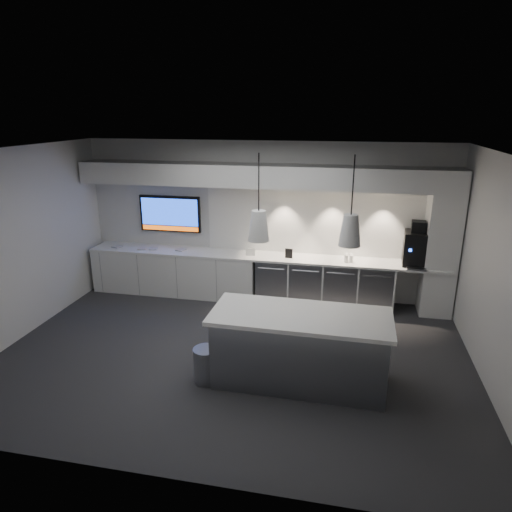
% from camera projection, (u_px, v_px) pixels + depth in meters
% --- Properties ---
extents(floor, '(7.00, 7.00, 0.00)m').
position_uv_depth(floor, '(233.00, 354.00, 6.90)').
color(floor, '#2A2A2D').
rests_on(floor, ground).
extents(ceiling, '(7.00, 7.00, 0.00)m').
position_uv_depth(ceiling, '(230.00, 152.00, 5.98)').
color(ceiling, black).
rests_on(ceiling, wall_back).
extents(wall_back, '(7.00, 0.00, 7.00)m').
position_uv_depth(wall_back, '(264.00, 221.00, 8.77)').
color(wall_back, silver).
rests_on(wall_back, floor).
extents(wall_front, '(7.00, 0.00, 7.00)m').
position_uv_depth(wall_front, '(162.00, 345.00, 4.11)').
color(wall_front, silver).
rests_on(wall_front, floor).
extents(wall_left, '(0.00, 7.00, 7.00)m').
position_uv_depth(wall_left, '(15.00, 246.00, 7.11)').
color(wall_left, silver).
rests_on(wall_left, floor).
extents(wall_right, '(0.00, 7.00, 7.00)m').
position_uv_depth(wall_right, '(499.00, 278.00, 5.77)').
color(wall_right, silver).
rests_on(wall_right, floor).
extents(back_counter, '(6.80, 0.65, 0.04)m').
position_uv_depth(back_counter, '(261.00, 256.00, 8.66)').
color(back_counter, white).
rests_on(back_counter, left_base_cabinets).
extents(left_base_cabinets, '(3.30, 0.63, 0.86)m').
position_uv_depth(left_base_cabinets, '(175.00, 272.00, 9.13)').
color(left_base_cabinets, white).
rests_on(left_base_cabinets, floor).
extents(fridge_unit_a, '(0.60, 0.61, 0.85)m').
position_uv_depth(fridge_unit_a, '(274.00, 280.00, 8.75)').
color(fridge_unit_a, gray).
rests_on(fridge_unit_a, floor).
extents(fridge_unit_b, '(0.60, 0.61, 0.85)m').
position_uv_depth(fridge_unit_b, '(306.00, 282.00, 8.63)').
color(fridge_unit_b, gray).
rests_on(fridge_unit_b, floor).
extents(fridge_unit_c, '(0.60, 0.61, 0.85)m').
position_uv_depth(fridge_unit_c, '(340.00, 284.00, 8.51)').
color(fridge_unit_c, gray).
rests_on(fridge_unit_c, floor).
extents(fridge_unit_d, '(0.60, 0.61, 0.85)m').
position_uv_depth(fridge_unit_d, '(375.00, 287.00, 8.39)').
color(fridge_unit_d, gray).
rests_on(fridge_unit_d, floor).
extents(backsplash, '(4.60, 0.03, 1.30)m').
position_uv_depth(backsplash, '(327.00, 221.00, 8.51)').
color(backsplash, white).
rests_on(backsplash, wall_back).
extents(soffit, '(6.90, 0.60, 0.40)m').
position_uv_depth(soffit, '(261.00, 176.00, 8.22)').
color(soffit, white).
rests_on(soffit, wall_back).
extents(column, '(0.55, 0.55, 2.60)m').
position_uv_depth(column, '(441.00, 244.00, 7.94)').
color(column, white).
rests_on(column, floor).
extents(wall_tv, '(1.25, 0.07, 0.72)m').
position_uv_depth(wall_tv, '(170.00, 214.00, 9.07)').
color(wall_tv, black).
rests_on(wall_tv, wall_back).
extents(island, '(2.36, 1.04, 1.00)m').
position_uv_depth(island, '(300.00, 348.00, 6.07)').
color(island, gray).
rests_on(island, floor).
extents(bin, '(0.44, 0.44, 0.49)m').
position_uv_depth(bin, '(206.00, 365.00, 6.15)').
color(bin, gray).
rests_on(bin, floor).
extents(coffee_machine, '(0.47, 0.63, 0.79)m').
position_uv_depth(coffee_machine, '(416.00, 247.00, 8.04)').
color(coffee_machine, black).
rests_on(coffee_machine, back_counter).
extents(sign_black, '(0.14, 0.03, 0.18)m').
position_uv_depth(sign_black, '(289.00, 253.00, 8.46)').
color(sign_black, black).
rests_on(sign_black, back_counter).
extents(sign_white, '(0.18, 0.05, 0.14)m').
position_uv_depth(sign_white, '(250.00, 252.00, 8.60)').
color(sign_white, white).
rests_on(sign_white, back_counter).
extents(cup_cluster, '(0.16, 0.16, 0.14)m').
position_uv_depth(cup_cluster, '(349.00, 258.00, 8.27)').
color(cup_cluster, white).
rests_on(cup_cluster, back_counter).
extents(tray_a, '(0.20, 0.20, 0.02)m').
position_uv_depth(tray_a, '(117.00, 247.00, 9.16)').
color(tray_a, '#ACACAC').
rests_on(tray_a, back_counter).
extents(tray_b, '(0.20, 0.20, 0.02)m').
position_uv_depth(tray_b, '(142.00, 249.00, 9.02)').
color(tray_b, '#ACACAC').
rests_on(tray_b, back_counter).
extents(tray_c, '(0.20, 0.20, 0.02)m').
position_uv_depth(tray_c, '(153.00, 249.00, 9.02)').
color(tray_c, '#ACACAC').
rests_on(tray_c, back_counter).
extents(tray_d, '(0.20, 0.20, 0.02)m').
position_uv_depth(tray_d, '(181.00, 250.00, 8.94)').
color(tray_d, '#ACACAC').
rests_on(tray_d, back_counter).
extents(pendant_left, '(0.27, 0.27, 1.08)m').
position_uv_depth(pendant_left, '(259.00, 225.00, 5.67)').
color(pendant_left, white).
rests_on(pendant_left, ceiling).
extents(pendant_right, '(0.27, 0.27, 1.08)m').
position_uv_depth(pendant_right, '(350.00, 230.00, 5.46)').
color(pendant_right, white).
rests_on(pendant_right, ceiling).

